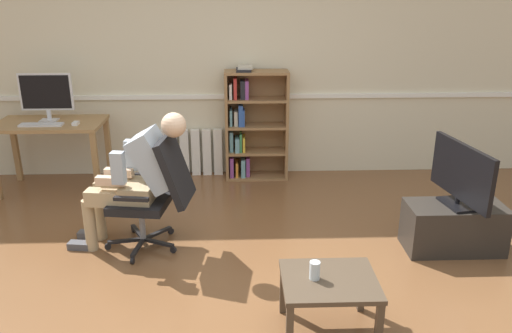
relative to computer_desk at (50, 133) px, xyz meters
name	(u,v)px	position (x,y,z in m)	size (l,w,h in m)	color
ground_plane	(240,297)	(1.99, -2.15, -0.64)	(18.00, 18.00, 0.00)	brown
back_wall	(237,58)	(1.99, 0.50, 0.71)	(12.00, 0.13, 2.70)	beige
computer_desk	(50,133)	(0.00, 0.00, 0.00)	(1.12, 0.64, 0.76)	#9E7547
imac_monitor	(46,94)	(-0.02, 0.08, 0.41)	(0.55, 0.14, 0.50)	silver
keyboard	(41,125)	(-0.03, -0.14, 0.13)	(0.44, 0.12, 0.02)	silver
computer_mouse	(75,123)	(0.31, -0.12, 0.13)	(0.06, 0.10, 0.03)	white
bookshelf	(251,125)	(2.15, 0.29, -0.02)	(0.70, 0.29, 1.28)	olive
radiator	(190,152)	(1.43, 0.39, -0.37)	(0.75, 0.08, 0.55)	white
office_chair	(156,190)	(1.31, -1.37, -0.11)	(0.78, 0.62, 0.99)	black
person_seated	(136,177)	(1.15, -1.35, 0.00)	(1.06, 0.45, 1.19)	tan
tv_stand	(453,227)	(3.80, -1.50, -0.44)	(0.81, 0.39, 0.41)	#2D2823
tv_screen	(461,174)	(3.81, -1.50, 0.04)	(0.25, 0.80, 0.53)	black
coffee_table	(329,287)	(2.56, -2.56, -0.30)	(0.60, 0.51, 0.40)	#4C3D2D
drinking_glass	(314,270)	(2.46, -2.55, -0.18)	(0.07, 0.07, 0.12)	silver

